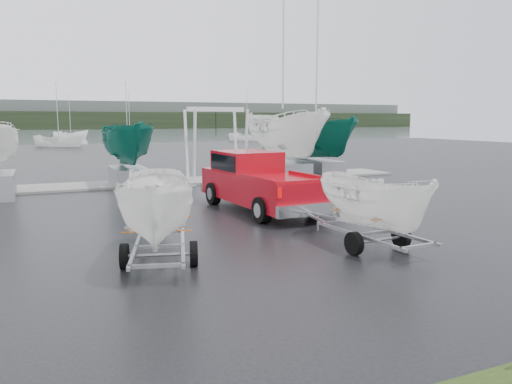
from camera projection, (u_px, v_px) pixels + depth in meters
name	position (u px, v px, depth m)	size (l,w,h in m)	color
ground_plane	(237.00, 235.00, 15.02)	(120.00, 120.00, 0.00)	black
lake	(63.00, 136.00, 105.56)	(300.00, 300.00, 0.00)	slate
dock	(148.00, 183.00, 26.78)	(30.00, 3.00, 0.12)	gray
treeline	(52.00, 120.00, 168.49)	(300.00, 8.00, 6.00)	black
far_hill	(51.00, 115.00, 175.45)	(300.00, 6.00, 10.00)	#4C5651
pickup_truck	(256.00, 180.00, 19.19)	(2.75, 6.73, 2.20)	#9C0813
trailer_hitched	(376.00, 156.00, 12.97)	(1.81, 3.66, 4.62)	#979A9F
trailer_parked	(157.00, 148.00, 11.52)	(2.17, 3.78, 5.17)	#979A9F
boat_hoist	(216.00, 133.00, 27.96)	(3.30, 2.18, 4.12)	silver
keelboat_1	(127.00, 119.00, 24.15)	(2.19, 3.20, 6.93)	#979A9F
keelboat_2	(287.00, 99.00, 27.25)	(2.85, 3.20, 11.03)	#979A9F
keelboat_3	(321.00, 111.00, 28.54)	(2.46, 3.20, 10.64)	#979A9F
moored_boat_1	(59.00, 147.00, 62.71)	(3.54, 3.52, 11.39)	white
moored_boat_2	(128.00, 147.00, 61.97)	(3.31, 3.31, 11.07)	white
moored_boat_3	(247.00, 141.00, 79.17)	(2.61, 2.55, 11.11)	white
moored_boat_5	(130.00, 139.00, 86.37)	(2.71, 2.78, 11.37)	white
moored_boat_6	(71.00, 139.00, 89.38)	(2.46, 2.41, 11.05)	white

